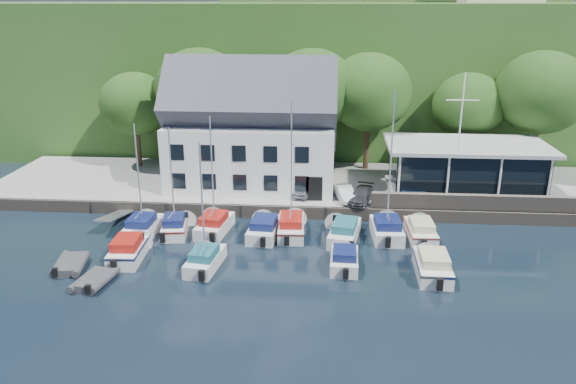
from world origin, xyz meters
name	(u,v)px	position (x,y,z in m)	size (l,w,h in m)	color
ground	(332,287)	(0.00, 0.00, 0.00)	(180.00, 180.00, 0.00)	black
quay	(333,187)	(0.00, 17.50, 0.50)	(60.00, 13.00, 1.00)	gray
quay_face	(332,213)	(0.00, 11.00, 0.50)	(60.00, 0.30, 1.00)	#5A5248
hillside	(334,55)	(0.00, 62.00, 8.00)	(160.00, 75.00, 16.00)	#2B5620
field_patch	(383,1)	(8.00, 70.00, 16.15)	(50.00, 30.00, 0.30)	#5B7038
harbor_building	(252,135)	(-7.00, 16.50, 5.35)	(14.40, 8.20, 8.70)	white
club_pavilion	(465,167)	(11.00, 16.00, 3.05)	(13.20, 7.20, 4.10)	black
seawall	(490,203)	(12.00, 11.40, 1.60)	(18.00, 0.50, 1.20)	#5A5248
gangway	(118,223)	(-16.50, 9.00, 0.00)	(1.20, 6.00, 1.40)	silver
car_silver	(304,188)	(-2.41, 13.78, 1.58)	(1.37, 3.40, 1.16)	#A6A6AB
car_white	(344,193)	(0.94, 12.92, 1.57)	(1.21, 3.47, 1.14)	silver
car_dgrey	(361,195)	(2.26, 12.54, 1.56)	(1.57, 3.86, 1.12)	#303135
car_blue	(411,190)	(6.31, 13.67, 1.68)	(1.58, 4.00, 1.37)	navy
flagpole	(459,140)	(9.59, 13.06, 6.10)	(2.45, 0.20, 10.20)	white
tree_0	(136,120)	(-18.86, 21.48, 5.51)	(6.60, 6.60, 9.02)	#17340F
tree_1	(201,109)	(-12.48, 21.21, 6.65)	(8.26, 8.26, 11.29)	#17340F
tree_2	(312,110)	(-2.11, 21.64, 6.64)	(8.25, 8.25, 11.27)	#17340F
tree_3	(368,112)	(3.12, 22.08, 6.44)	(7.97, 7.97, 10.89)	#17340F
tree_4	(467,122)	(12.38, 22.76, 5.54)	(6.65, 6.65, 9.09)	#17340F
tree_5	(539,114)	(18.38, 21.59, 6.61)	(8.20, 8.20, 11.21)	#17340F
boat_r1_0	(138,176)	(-13.86, 7.04, 4.45)	(2.13, 5.82, 8.90)	silver
boat_r1_1	(172,176)	(-11.54, 7.31, 4.41)	(1.87, 5.43, 8.82)	silver
boat_r1_2	(212,173)	(-8.69, 7.79, 4.57)	(2.07, 6.06, 9.14)	silver
boat_r1_3	(264,226)	(-4.94, 7.42, 0.73)	(2.15, 6.31, 1.46)	silver
boat_r1_4	(291,174)	(-3.02, 7.95, 4.56)	(2.03, 6.70, 9.13)	silver
boat_r1_5	(345,230)	(0.87, 7.20, 0.75)	(1.99, 6.58, 1.51)	silver
boat_r1_6	(390,174)	(3.91, 7.82, 4.78)	(2.28, 5.93, 9.56)	silver
boat_r1_7	(421,229)	(6.35, 7.94, 0.70)	(2.01, 6.06, 1.40)	silver
boat_r2_0	(128,248)	(-13.47, 2.92, 0.79)	(2.07, 6.00, 1.58)	silver
boat_r2_1	(202,205)	(-8.13, 2.00, 4.28)	(1.84, 5.68, 8.56)	silver
boat_r2_3	(344,258)	(0.77, 2.70, 0.68)	(1.90, 4.96, 1.37)	silver
boat_r2_4	(433,263)	(6.24, 2.13, 0.78)	(2.17, 6.30, 1.57)	silver
dinghy_0	(70,263)	(-16.71, 1.19, 0.38)	(1.97, 3.28, 0.76)	#343439
dinghy_1	(94,279)	(-14.33, -0.77, 0.36)	(1.86, 3.09, 0.72)	#343439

